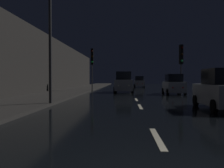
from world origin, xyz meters
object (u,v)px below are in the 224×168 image
(traffic_light_far_right, at_px, (181,58))
(car_distant_taillights, at_px, (139,82))
(traffic_light_far_left, at_px, (92,60))
(car_approaching_headlights, at_px, (124,83))
(car_parked_right_near, at_px, (221,91))
(streetlamp_overhead, at_px, (58,13))
(car_parked_right_far, at_px, (174,85))

(traffic_light_far_right, xyz_separation_m, car_distant_taillights, (-3.01, 18.17, -2.61))
(traffic_light_far_left, distance_m, car_approaching_headlights, 4.97)
(car_distant_taillights, distance_m, car_parked_right_near, 29.93)
(streetlamp_overhead, bearing_deg, car_distant_taillights, 78.02)
(traffic_light_far_right, height_order, traffic_light_far_left, traffic_light_far_left)
(car_approaching_headlights, height_order, car_parked_right_far, car_approaching_headlights)
(traffic_light_far_left, bearing_deg, car_approaching_headlights, 60.07)
(car_parked_right_near, bearing_deg, car_parked_right_far, 0.00)
(traffic_light_far_right, bearing_deg, car_approaching_headlights, -127.16)
(traffic_light_far_right, xyz_separation_m, streetlamp_overhead, (-9.15, -10.76, 1.58))
(car_approaching_headlights, bearing_deg, streetlamp_overhead, -14.95)
(streetlamp_overhead, height_order, car_parked_right_far, streetlamp_overhead)
(streetlamp_overhead, distance_m, car_distant_taillights, 29.87)
(traffic_light_far_left, bearing_deg, car_parked_right_far, 58.13)
(streetlamp_overhead, xyz_separation_m, car_parked_right_near, (8.35, -0.91, -4.18))
(streetlamp_overhead, bearing_deg, car_approaching_headlights, 75.05)
(traffic_light_far_right, relative_size, car_distant_taillights, 1.25)
(car_approaching_headlights, relative_size, car_parked_right_near, 1.14)
(car_approaching_headlights, bearing_deg, traffic_light_far_left, -116.75)
(traffic_light_far_left, xyz_separation_m, car_parked_right_far, (8.58, -4.70, -2.81))
(traffic_light_far_left, height_order, car_approaching_headlights, traffic_light_far_left)
(traffic_light_far_right, xyz_separation_m, car_parked_right_far, (-0.81, -0.42, -2.62))
(streetlamp_overhead, relative_size, car_parked_right_near, 1.98)
(car_distant_taillights, height_order, car_parked_right_far, car_distant_taillights)
(car_approaching_headlights, relative_size, car_parked_right_far, 1.17)
(traffic_light_far_right, distance_m, streetlamp_overhead, 14.22)
(traffic_light_far_right, bearing_deg, streetlamp_overhead, -54.62)
(car_parked_right_near, bearing_deg, car_approaching_headlights, 18.98)
(car_distant_taillights, relative_size, car_parked_right_near, 0.98)
(traffic_light_far_left, relative_size, car_approaching_headlights, 1.13)
(traffic_light_far_right, bearing_deg, traffic_light_far_left, -128.72)
(traffic_light_far_left, relative_size, car_parked_right_far, 1.32)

